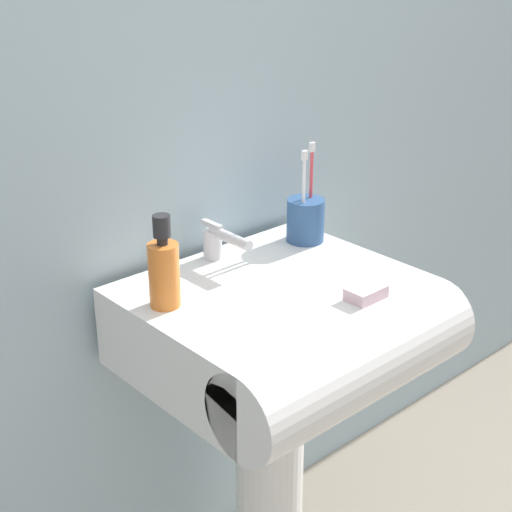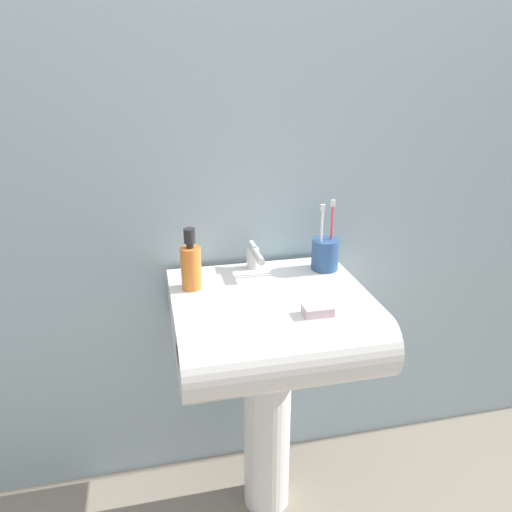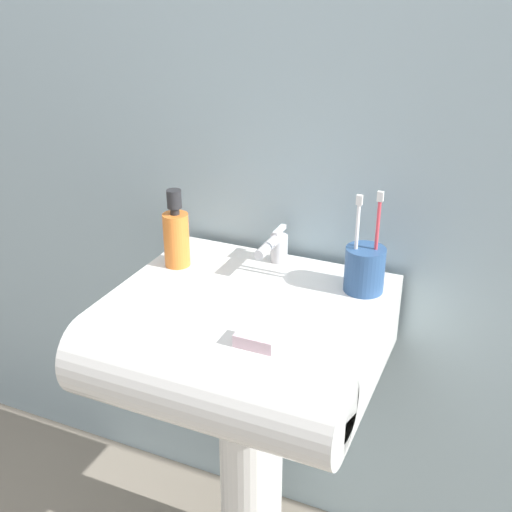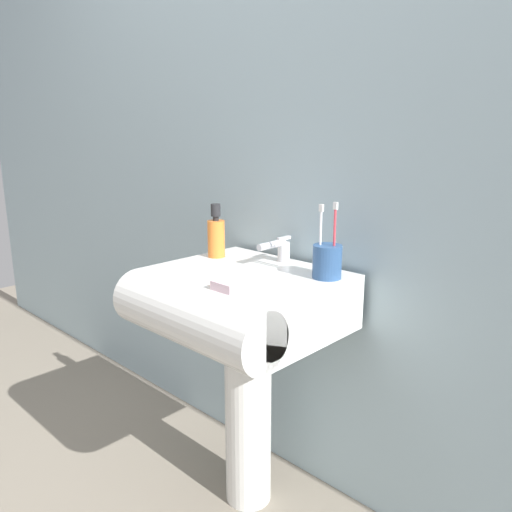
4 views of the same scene
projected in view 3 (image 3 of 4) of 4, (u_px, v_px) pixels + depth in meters
The scene contains 7 objects.
wall_back at pixel (300, 62), 1.34m from camera, with size 5.00×0.05×2.40m, color #9EB7C1.
sink_pedestal at pixel (251, 469), 1.51m from camera, with size 0.15×0.15×0.61m, color white.
sink_basin at pixel (239, 343), 1.29m from camera, with size 0.54×0.50×0.16m.
faucet at pixel (276, 246), 1.42m from camera, with size 0.04×0.14×0.08m.
toothbrush_cup at pixel (365, 268), 1.30m from camera, with size 0.08×0.08×0.22m.
soap_bottle at pixel (176, 236), 1.40m from camera, with size 0.06×0.06×0.18m.
bar_soap at pixel (257, 339), 1.13m from camera, with size 0.07×0.05×0.02m, color silver.
Camera 3 is at (0.47, -1.05, 1.40)m, focal length 45.00 mm.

